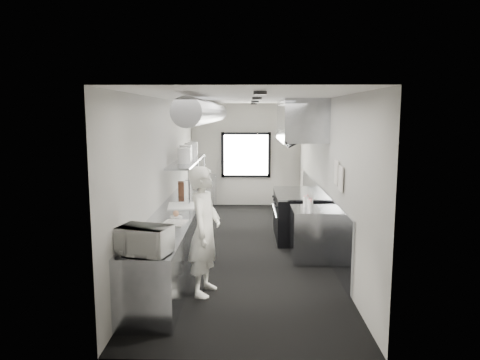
{
  "coord_description": "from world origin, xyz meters",
  "views": [
    {
      "loc": [
        0.06,
        -8.32,
        2.53
      ],
      "look_at": [
        -0.09,
        -0.2,
        1.32
      ],
      "focal_mm": 33.63,
      "sensor_mm": 36.0,
      "label": 1
    }
  ],
  "objects_px": {
    "deli_tub_a": "(144,235)",
    "plate_stack_c": "(190,151)",
    "cutting_board": "(181,206)",
    "squeeze_bottle_e": "(307,201)",
    "knife_block": "(181,189)",
    "squeeze_bottle_c": "(309,204)",
    "plate_stack_a": "(184,156)",
    "squeeze_bottle_d": "(305,202)",
    "squeeze_bottle_a": "(311,207)",
    "range": "(296,215)",
    "small_plate": "(176,217)",
    "line_cook": "(205,231)",
    "microwave": "(145,240)",
    "squeeze_bottle_b": "(311,205)",
    "prep_counter": "(181,230)",
    "plate_stack_b": "(186,153)",
    "exhaust_hood": "(300,121)",
    "far_work_table": "(202,194)",
    "plate_stack_d": "(193,149)",
    "deli_tub_b": "(147,235)",
    "bottle_station": "(310,234)",
    "pass_shelf": "(188,161)"
  },
  "relations": [
    {
      "from": "deli_tub_b",
      "to": "squeeze_bottle_a",
      "type": "height_order",
      "value": "squeeze_bottle_a"
    },
    {
      "from": "plate_stack_a",
      "to": "squeeze_bottle_b",
      "type": "relative_size",
      "value": 1.55
    },
    {
      "from": "plate_stack_b",
      "to": "cutting_board",
      "type": "bearing_deg",
      "value": -86.28
    },
    {
      "from": "microwave",
      "to": "squeeze_bottle_e",
      "type": "distance_m",
      "value": 3.66
    },
    {
      "from": "pass_shelf",
      "to": "squeeze_bottle_a",
      "type": "xyz_separation_m",
      "value": [
        2.3,
        -1.98,
        -0.55
      ]
    },
    {
      "from": "line_cook",
      "to": "microwave",
      "type": "bearing_deg",
      "value": 161.33
    },
    {
      "from": "bottle_station",
      "to": "squeeze_bottle_b",
      "type": "relative_size",
      "value": 4.7
    },
    {
      "from": "deli_tub_a",
      "to": "plate_stack_c",
      "type": "height_order",
      "value": "plate_stack_c"
    },
    {
      "from": "deli_tub_b",
      "to": "knife_block",
      "type": "height_order",
      "value": "knife_block"
    },
    {
      "from": "squeeze_bottle_e",
      "to": "line_cook",
      "type": "bearing_deg",
      "value": -132.06
    },
    {
      "from": "microwave",
      "to": "knife_block",
      "type": "relative_size",
      "value": 2.05
    },
    {
      "from": "microwave",
      "to": "squeeze_bottle_d",
      "type": "bearing_deg",
      "value": 65.61
    },
    {
      "from": "exhaust_hood",
      "to": "prep_counter",
      "type": "relative_size",
      "value": 0.37
    },
    {
      "from": "deli_tub_b",
      "to": "cutting_board",
      "type": "relative_size",
      "value": 0.21
    },
    {
      "from": "line_cook",
      "to": "squeeze_bottle_b",
      "type": "xyz_separation_m",
      "value": [
        1.67,
        1.37,
        0.09
      ]
    },
    {
      "from": "far_work_table",
      "to": "squeeze_bottle_b",
      "type": "xyz_separation_m",
      "value": [
        2.28,
        -4.06,
        0.55
      ]
    },
    {
      "from": "deli_tub_a",
      "to": "plate_stack_c",
      "type": "xyz_separation_m",
      "value": [
        0.13,
        3.85,
        0.79
      ]
    },
    {
      "from": "knife_block",
      "to": "squeeze_bottle_c",
      "type": "relative_size",
      "value": 1.67
    },
    {
      "from": "range",
      "to": "squeeze_bottle_a",
      "type": "distance_m",
      "value": 1.76
    },
    {
      "from": "cutting_board",
      "to": "squeeze_bottle_e",
      "type": "distance_m",
      "value": 2.26
    },
    {
      "from": "cutting_board",
      "to": "plate_stack_c",
      "type": "xyz_separation_m",
      "value": [
        -0.06,
        1.77,
        0.83
      ]
    },
    {
      "from": "microwave",
      "to": "deli_tub_b",
      "type": "relative_size",
      "value": 4.37
    },
    {
      "from": "plate_stack_c",
      "to": "plate_stack_d",
      "type": "height_order",
      "value": "plate_stack_c"
    },
    {
      "from": "prep_counter",
      "to": "squeeze_bottle_c",
      "type": "xyz_separation_m",
      "value": [
        2.27,
        -0.18,
        0.53
      ]
    },
    {
      "from": "squeeze_bottle_b",
      "to": "squeeze_bottle_c",
      "type": "xyz_separation_m",
      "value": [
        -0.01,
        0.18,
        -0.02
      ]
    },
    {
      "from": "squeeze_bottle_a",
      "to": "small_plate",
      "type": "bearing_deg",
      "value": -169.21
    },
    {
      "from": "exhaust_hood",
      "to": "cutting_board",
      "type": "xyz_separation_m",
      "value": [
        -2.22,
        -1.23,
        -1.48
      ]
    },
    {
      "from": "line_cook",
      "to": "plate_stack_d",
      "type": "xyz_separation_m",
      "value": [
        -0.65,
        3.98,
        0.83
      ]
    },
    {
      "from": "squeeze_bottle_d",
      "to": "microwave",
      "type": "bearing_deg",
      "value": -129.27
    },
    {
      "from": "squeeze_bottle_d",
      "to": "deli_tub_a",
      "type": "bearing_deg",
      "value": -138.91
    },
    {
      "from": "cutting_board",
      "to": "bottle_station",
      "type": "bearing_deg",
      "value": -4.22
    },
    {
      "from": "squeeze_bottle_a",
      "to": "squeeze_bottle_d",
      "type": "relative_size",
      "value": 1.0
    },
    {
      "from": "prep_counter",
      "to": "microwave",
      "type": "height_order",
      "value": "microwave"
    },
    {
      "from": "line_cook",
      "to": "squeeze_bottle_e",
      "type": "distance_m",
      "value": 2.5
    },
    {
      "from": "deli_tub_b",
      "to": "plate_stack_d",
      "type": "height_order",
      "value": "plate_stack_d"
    },
    {
      "from": "plate_stack_b",
      "to": "squeeze_bottle_e",
      "type": "xyz_separation_m",
      "value": [
        2.34,
        -1.12,
        -0.75
      ]
    },
    {
      "from": "prep_counter",
      "to": "plate_stack_c",
      "type": "height_order",
      "value": "plate_stack_c"
    },
    {
      "from": "line_cook",
      "to": "squeeze_bottle_d",
      "type": "xyz_separation_m",
      "value": [
        1.61,
        1.69,
        0.08
      ]
    },
    {
      "from": "prep_counter",
      "to": "knife_block",
      "type": "relative_size",
      "value": 22.47
    },
    {
      "from": "squeeze_bottle_d",
      "to": "cutting_board",
      "type": "bearing_deg",
      "value": 179.62
    },
    {
      "from": "far_work_table",
      "to": "plate_stack_d",
      "type": "relative_size",
      "value": 3.62
    },
    {
      "from": "plate_stack_a",
      "to": "squeeze_bottle_d",
      "type": "relative_size",
      "value": 1.68
    },
    {
      "from": "deli_tub_a",
      "to": "squeeze_bottle_c",
      "type": "relative_size",
      "value": 0.83
    },
    {
      "from": "exhaust_hood",
      "to": "deli_tub_a",
      "type": "bearing_deg",
      "value": -125.97
    },
    {
      "from": "deli_tub_b",
      "to": "small_plate",
      "type": "distance_m",
      "value": 1.2
    },
    {
      "from": "prep_counter",
      "to": "cutting_board",
      "type": "height_order",
      "value": "cutting_board"
    },
    {
      "from": "far_work_table",
      "to": "plate_stack_a",
      "type": "height_order",
      "value": "plate_stack_a"
    },
    {
      "from": "squeeze_bottle_b",
      "to": "squeeze_bottle_d",
      "type": "relative_size",
      "value": 1.08
    },
    {
      "from": "plate_stack_c",
      "to": "squeeze_bottle_d",
      "type": "bearing_deg",
      "value": -38.52
    },
    {
      "from": "range",
      "to": "deli_tub_a",
      "type": "height_order",
      "value": "deli_tub_a"
    }
  ]
}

